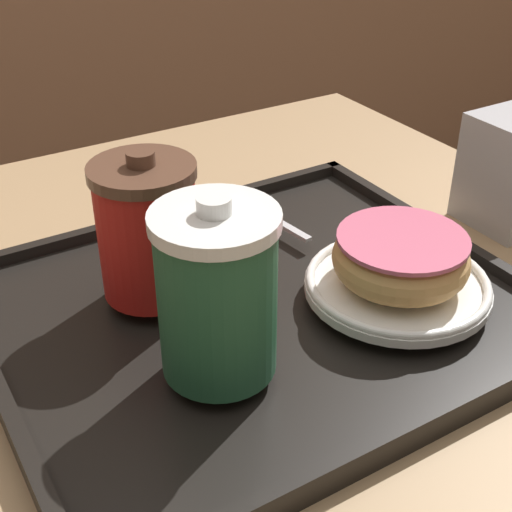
% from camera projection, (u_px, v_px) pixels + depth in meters
% --- Properties ---
extents(cafe_table, '(0.81, 0.85, 0.74)m').
position_uv_depth(cafe_table, '(260.00, 442.00, 0.75)').
color(cafe_table, tan).
rests_on(cafe_table, ground_plane).
extents(serving_tray, '(0.46, 0.39, 0.02)m').
position_uv_depth(serving_tray, '(256.00, 310.00, 0.63)').
color(serving_tray, black).
rests_on(serving_tray, cafe_table).
extents(coffee_cup_front, '(0.09, 0.09, 0.14)m').
position_uv_depth(coffee_cup_front, '(217.00, 293.00, 0.51)').
color(coffee_cup_front, '#235638').
rests_on(coffee_cup_front, serving_tray).
extents(coffee_cup_rear, '(0.09, 0.09, 0.13)m').
position_uv_depth(coffee_cup_rear, '(147.00, 229.00, 0.60)').
color(coffee_cup_rear, red).
rests_on(coffee_cup_rear, serving_tray).
extents(plate_with_chocolate_donut, '(0.16, 0.16, 0.01)m').
position_uv_depth(plate_with_chocolate_donut, '(397.00, 284.00, 0.62)').
color(plate_with_chocolate_donut, white).
rests_on(plate_with_chocolate_donut, serving_tray).
extents(donut_chocolate_glazed, '(0.12, 0.12, 0.04)m').
position_uv_depth(donut_chocolate_glazed, '(401.00, 257.00, 0.61)').
color(donut_chocolate_glazed, tan).
rests_on(donut_chocolate_glazed, plate_with_chocolate_donut).
extents(spoon, '(0.03, 0.13, 0.01)m').
position_uv_depth(spoon, '(248.00, 202.00, 0.76)').
color(spoon, silver).
rests_on(spoon, serving_tray).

